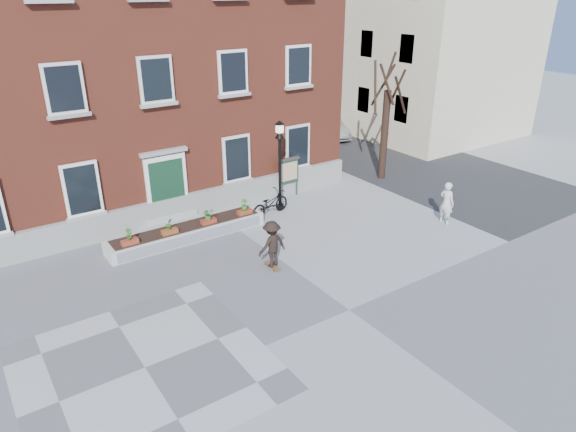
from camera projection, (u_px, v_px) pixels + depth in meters
ground at (349, 310)px, 15.46m from camera, size 100.00×100.00×0.00m
checker_patch at (145, 368)px, 13.12m from camera, size 6.00×6.00×0.01m
bicycle at (270, 204)px, 21.67m from camera, size 2.09×1.08×1.05m
parked_car at (329, 127)px, 32.93m from camera, size 2.38×4.25×1.33m
bystander at (447, 203)px, 20.80m from camera, size 0.47×0.67×1.78m
brick_building at (112, 52)px, 22.36m from camera, size 18.40×10.85×12.60m
planter_assembly at (188, 231)px, 19.71m from camera, size 6.20×1.12×1.15m
bare_tree at (385, 124)px, 24.99m from camera, size 1.83×1.83×6.16m
side_street at (365, 15)px, 36.75m from camera, size 15.20×36.00×14.50m
lamp_post at (280, 153)px, 21.41m from camera, size 0.40×0.40×3.93m
notice_board at (289, 171)px, 23.25m from camera, size 1.10×0.16×1.87m
skateboarder at (272, 244)px, 17.44m from camera, size 1.16×0.78×1.75m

